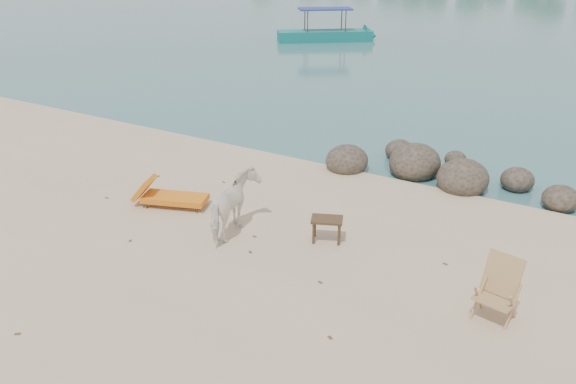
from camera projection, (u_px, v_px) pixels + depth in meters
name	position (u px, v px, depth m)	size (l,w,h in m)	color
boulders	(430.00, 170.00, 14.93)	(6.40, 2.87, 1.03)	#312B21
cow	(234.00, 207.00, 11.84)	(0.72, 1.59, 1.34)	white
side_table	(327.00, 231.00, 11.72)	(0.65, 0.42, 0.52)	#341D15
lounge_chair	(175.00, 196.00, 13.25)	(1.90, 0.66, 0.57)	orange
deck_chair	(497.00, 294.00, 9.22)	(0.66, 0.73, 1.04)	tan
boat_near	(325.00, 14.00, 34.18)	(6.51, 1.47, 3.17)	#116C68
dead_leaves	(207.00, 265.00, 10.99)	(8.16, 6.80, 0.00)	brown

